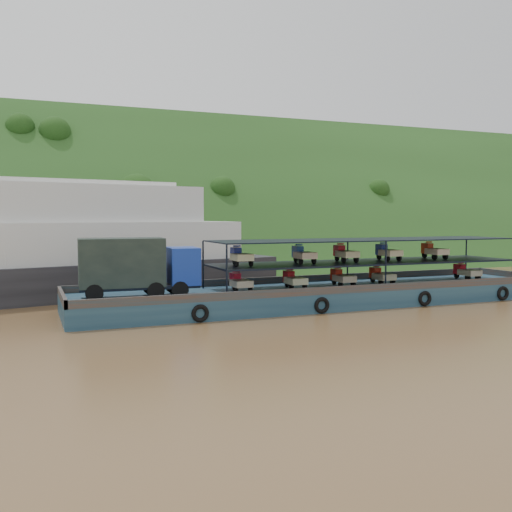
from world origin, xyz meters
name	(u,v)px	position (x,y,z in m)	size (l,w,h in m)	color
ground	(297,302)	(0.00, 0.00, 0.00)	(160.00, 160.00, 0.00)	brown
hillside	(176,264)	(0.00, 36.00, 0.00)	(140.00, 28.00, 28.00)	#1C3714
cargo_barge	(304,288)	(-0.23, -1.50, 1.20)	(35.00, 7.18, 4.86)	#132E44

